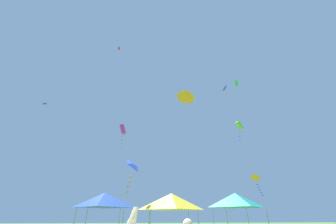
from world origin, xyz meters
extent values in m
sphere|color=beige|center=(-0.42, 1.34, 1.53)|extent=(0.23, 0.23, 0.23)
cylinder|color=beige|center=(-0.41, 1.30, 1.66)|extent=(0.33, 0.34, 0.57)
cylinder|color=beige|center=(-0.33, 1.58, 1.67)|extent=(0.17, 0.33, 0.59)
sphere|color=beige|center=(1.01, 0.41, 1.54)|extent=(0.23, 0.23, 0.23)
pyramid|color=blue|center=(-2.95, 10.53, 2.73)|extent=(3.00, 3.00, 0.96)
pyramid|color=teal|center=(6.46, 9.67, 2.73)|extent=(3.00, 3.00, 0.96)
pyramid|color=yellow|center=(1.47, 7.19, 2.45)|extent=(2.70, 2.70, 0.86)
cube|color=red|center=(-5.65, 18.97, 26.29)|extent=(0.50, 0.71, 0.82)
cube|color=green|center=(8.29, 9.51, 13.24)|extent=(0.56, 0.70, 0.50)
pyramid|color=orange|center=(16.18, 23.48, 6.83)|extent=(1.66, 1.79, 0.77)
sphere|color=blue|center=(16.25, 23.41, 5.79)|extent=(0.18, 0.18, 0.18)
sphere|color=blue|center=(16.32, 23.36, 5.42)|extent=(0.18, 0.18, 0.18)
sphere|color=blue|center=(16.40, 23.31, 5.06)|extent=(0.18, 0.18, 0.18)
sphere|color=blue|center=(16.48, 23.27, 4.69)|extent=(0.18, 0.18, 0.18)
sphere|color=blue|center=(16.56, 23.22, 4.33)|extent=(0.18, 0.18, 0.18)
pyramid|color=blue|center=(-1.39, 14.68, 6.21)|extent=(1.69, 1.67, 1.18)
sphere|color=orange|center=(-1.51, 14.62, 5.05)|extent=(0.19, 0.19, 0.19)
sphere|color=orange|center=(-1.59, 14.53, 4.58)|extent=(0.19, 0.19, 0.19)
sphere|color=orange|center=(-1.67, 14.45, 4.11)|extent=(0.19, 0.19, 0.19)
sphere|color=orange|center=(-1.75, 14.36, 3.63)|extent=(0.19, 0.19, 0.19)
cube|color=#D6389E|center=(-3.38, 18.63, 11.63)|extent=(0.95, 0.58, 1.36)
sphere|color=green|center=(-3.39, 18.73, 10.65)|extent=(0.17, 0.17, 0.17)
sphere|color=green|center=(-3.40, 18.84, 10.22)|extent=(0.17, 0.17, 0.17)
sphere|color=green|center=(-3.41, 18.95, 9.80)|extent=(0.17, 0.17, 0.17)
sphere|color=green|center=(-3.42, 19.05, 9.38)|extent=(0.17, 0.17, 0.17)
cone|color=blue|center=(12.54, 21.04, 21.10)|extent=(1.14, 1.31, 0.91)
sphere|color=orange|center=(12.56, 21.12, 20.32)|extent=(0.13, 0.13, 0.13)
sphere|color=orange|center=(12.58, 21.20, 19.98)|extent=(0.13, 0.13, 0.13)
sphere|color=orange|center=(12.60, 21.28, 19.64)|extent=(0.13, 0.13, 0.13)
sphere|color=orange|center=(12.62, 21.37, 19.30)|extent=(0.13, 0.13, 0.13)
cube|color=#75D138|center=(11.24, 16.04, 11.75)|extent=(1.05, 0.76, 1.07)
sphere|color=blue|center=(11.19, 16.15, 10.83)|extent=(0.14, 0.14, 0.14)
sphere|color=blue|center=(11.15, 16.25, 10.37)|extent=(0.14, 0.14, 0.14)
sphere|color=blue|center=(11.10, 16.36, 9.91)|extent=(0.14, 0.14, 0.14)
cube|color=purple|center=(-16.84, 23.65, 17.61)|extent=(0.36, 0.66, 0.53)
cone|color=orange|center=(2.22, 5.33, 8.50)|extent=(1.57, 1.57, 0.51)
camera|label=1|loc=(-0.07, -4.97, 1.70)|focal=20.68mm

